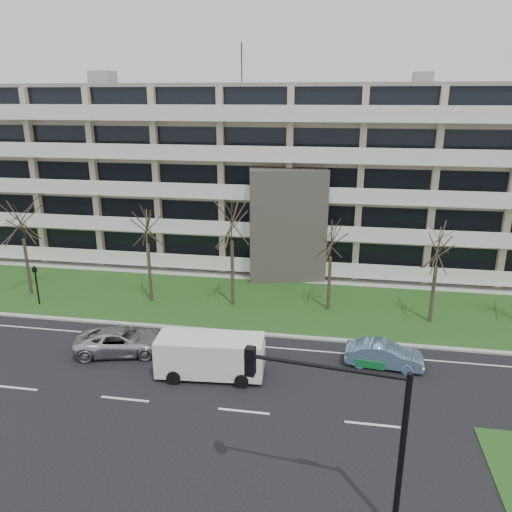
% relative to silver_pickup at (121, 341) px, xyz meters
% --- Properties ---
extents(ground, '(160.00, 160.00, 0.00)m').
position_rel_silver_pickup_xyz_m(ground, '(8.12, -4.44, -0.73)').
color(ground, black).
rests_on(ground, ground).
extents(grass_verge, '(90.00, 10.00, 0.06)m').
position_rel_silver_pickup_xyz_m(grass_verge, '(8.12, 8.56, -0.70)').
color(grass_verge, '#214B19').
rests_on(grass_verge, ground).
extents(curb, '(90.00, 0.35, 0.12)m').
position_rel_silver_pickup_xyz_m(curb, '(8.12, 3.56, -0.67)').
color(curb, '#B2B2AD').
rests_on(curb, ground).
extents(sidewalk, '(90.00, 2.00, 0.08)m').
position_rel_silver_pickup_xyz_m(sidewalk, '(8.12, 14.06, -0.69)').
color(sidewalk, '#B2B2AD').
rests_on(sidewalk, ground).
extents(lane_edge_line, '(90.00, 0.12, 0.01)m').
position_rel_silver_pickup_xyz_m(lane_edge_line, '(8.12, 2.06, -0.72)').
color(lane_edge_line, white).
rests_on(lane_edge_line, ground).
extents(apartment_building, '(60.50, 15.10, 18.75)m').
position_rel_silver_pickup_xyz_m(apartment_building, '(8.11, 20.88, 6.89)').
color(apartment_building, '#B7AC8E').
rests_on(apartment_building, ground).
extents(silver_pickup, '(5.64, 3.56, 1.45)m').
position_rel_silver_pickup_xyz_m(silver_pickup, '(0.00, 0.00, 0.00)').
color(silver_pickup, '#AEB1B5').
rests_on(silver_pickup, ground).
extents(blue_sedan, '(4.33, 1.80, 1.39)m').
position_rel_silver_pickup_xyz_m(blue_sedan, '(14.97, 0.99, -0.03)').
color(blue_sedan, '#7DA8D8').
rests_on(blue_sedan, ground).
extents(white_van, '(5.82, 2.68, 2.20)m').
position_rel_silver_pickup_xyz_m(white_van, '(5.83, -1.51, 0.59)').
color(white_van, white).
rests_on(white_van, ground).
extents(traffic_signal, '(5.52, 0.97, 6.42)m').
position_rel_silver_pickup_xyz_m(traffic_signal, '(12.73, -10.09, 3.43)').
color(traffic_signal, black).
rests_on(traffic_signal, ground).
extents(pedestrian_signal, '(0.33, 0.29, 2.98)m').
position_rel_silver_pickup_xyz_m(pedestrian_signal, '(-8.79, 5.59, 1.17)').
color(pedestrian_signal, black).
rests_on(pedestrian_signal, ground).
extents(tree_1, '(3.90, 3.90, 7.80)m').
position_rel_silver_pickup_xyz_m(tree_1, '(-10.52, 7.28, 5.34)').
color(tree_1, '#382B21').
rests_on(tree_1, ground).
extents(tree_2, '(3.91, 3.91, 7.83)m').
position_rel_silver_pickup_xyz_m(tree_2, '(-1.08, 7.56, 5.36)').
color(tree_2, '#382B21').
rests_on(tree_2, ground).
extents(tree_3, '(4.27, 4.27, 8.54)m').
position_rel_silver_pickup_xyz_m(tree_3, '(4.93, 7.88, 5.91)').
color(tree_3, '#382B21').
rests_on(tree_3, ground).
extents(tree_4, '(3.47, 3.47, 6.94)m').
position_rel_silver_pickup_xyz_m(tree_4, '(11.69, 8.21, 4.67)').
color(tree_4, '#382B21').
rests_on(tree_4, ground).
extents(tree_5, '(3.49, 3.49, 6.97)m').
position_rel_silver_pickup_xyz_m(tree_5, '(18.43, 7.34, 4.69)').
color(tree_5, '#382B21').
rests_on(tree_5, ground).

